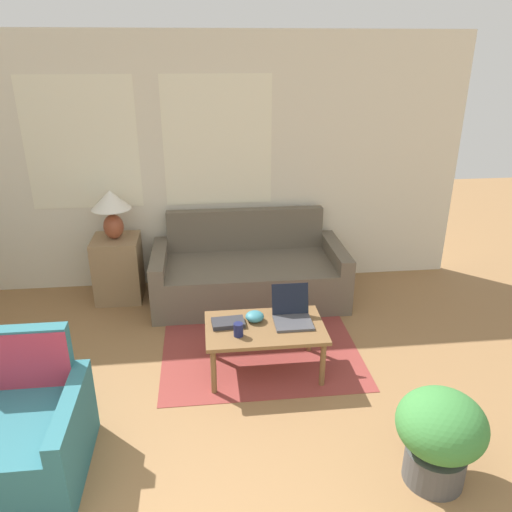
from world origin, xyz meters
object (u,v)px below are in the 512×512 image
(couch, at_px, (249,274))
(potted_plant, at_px, (440,433))
(coffee_table, at_px, (265,331))
(cup_navy, at_px, (238,330))
(table_lamp, at_px, (111,207))
(armchair, at_px, (18,435))
(snack_bowl, at_px, (255,316))
(book_red, at_px, (228,323))
(laptop, at_px, (292,314))

(couch, distance_m, potted_plant, 2.68)
(coffee_table, bearing_deg, potted_plant, -54.20)
(potted_plant, bearing_deg, cup_navy, 134.92)
(couch, xyz_separation_m, potted_plant, (0.88, -2.53, 0.09))
(couch, bearing_deg, cup_navy, -98.55)
(table_lamp, distance_m, potted_plant, 3.52)
(armchair, xyz_separation_m, potted_plant, (2.49, -0.36, 0.09))
(couch, relative_size, armchair, 2.32)
(snack_bowl, xyz_separation_m, book_red, (-0.21, -0.04, -0.02))
(cup_navy, bearing_deg, coffee_table, 28.58)
(coffee_table, distance_m, potted_plant, 1.50)
(couch, height_order, book_red, couch)
(couch, bearing_deg, armchair, -126.65)
(table_lamp, xyz_separation_m, coffee_table, (1.34, -1.45, -0.62))
(coffee_table, bearing_deg, table_lamp, 132.60)
(cup_navy, bearing_deg, book_red, 111.80)
(armchair, distance_m, coffee_table, 1.83)
(coffee_table, xyz_separation_m, potted_plant, (0.87, -1.21, -0.02))
(armchair, relative_size, book_red, 3.14)
(armchair, bearing_deg, table_lamp, 83.06)
(laptop, distance_m, potted_plant, 1.44)
(table_lamp, bearing_deg, couch, -5.76)
(potted_plant, bearing_deg, armchair, 171.78)
(cup_navy, bearing_deg, armchair, -152.29)
(armchair, bearing_deg, couch, 53.35)
(cup_navy, distance_m, potted_plant, 1.55)
(laptop, xyz_separation_m, book_red, (-0.51, -0.02, -0.04))
(armchair, relative_size, table_lamp, 1.68)
(armchair, distance_m, potted_plant, 2.52)
(book_red, distance_m, potted_plant, 1.72)
(armchair, relative_size, cup_navy, 7.90)
(laptop, relative_size, potted_plant, 0.53)
(armchair, relative_size, potted_plant, 1.37)
(table_lamp, distance_m, book_red, 1.84)
(couch, distance_m, table_lamp, 1.53)
(cup_navy, bearing_deg, potted_plant, -45.08)
(potted_plant, bearing_deg, book_red, 132.52)
(couch, height_order, cup_navy, couch)
(cup_navy, bearing_deg, laptop, 22.98)
(table_lamp, distance_m, cup_navy, 2.00)
(laptop, height_order, cup_navy, laptop)
(cup_navy, xyz_separation_m, book_red, (-0.07, 0.17, -0.03))
(couch, bearing_deg, book_red, -102.65)
(coffee_table, relative_size, snack_bowl, 6.34)
(snack_bowl, bearing_deg, book_red, -169.64)
(coffee_table, bearing_deg, couch, 90.05)
(cup_navy, bearing_deg, snack_bowl, 55.05)
(table_lamp, distance_m, snack_bowl, 1.93)
(couch, height_order, coffee_table, couch)
(table_lamp, xyz_separation_m, laptop, (1.56, -1.38, -0.52))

